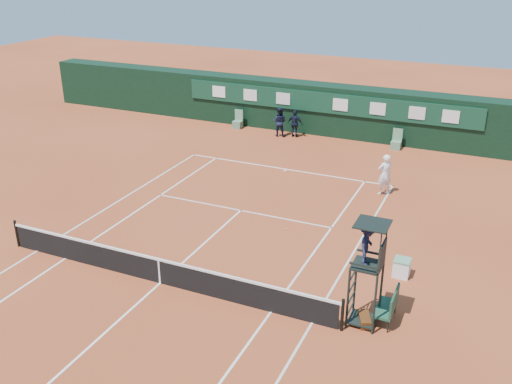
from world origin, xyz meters
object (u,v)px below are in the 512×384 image
at_px(tennis_net, 159,270).
at_px(player, 385,175).
at_px(player_bench, 389,305).
at_px(cooler, 402,268).
at_px(umpire_chair, 368,253).

xyz_separation_m(tennis_net, player, (5.26, 10.73, 0.47)).
bearing_deg(player_bench, tennis_net, -172.42).
bearing_deg(player, cooler, 65.62).
relative_size(umpire_chair, player_bench, 2.85).
bearing_deg(tennis_net, player_bench, 7.58).
bearing_deg(tennis_net, player, 63.88).
bearing_deg(player_bench, player, 103.37).
height_order(tennis_net, player, player).
distance_m(player_bench, player, 10.00).
height_order(cooler, player, player).
xyz_separation_m(tennis_net, umpire_chair, (6.87, 0.61, 1.95)).
relative_size(player_bench, player, 0.62).
distance_m(tennis_net, cooler, 8.37).
distance_m(cooler, player, 7.24).
relative_size(cooler, player, 0.33).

